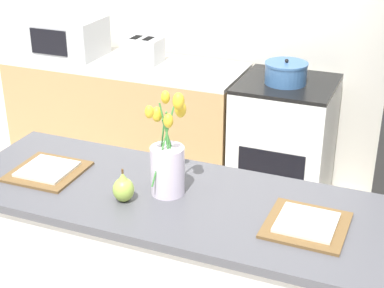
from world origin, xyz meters
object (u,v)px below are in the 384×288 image
object	(u,v)px
stove_range	(283,147)
flower_vase	(168,162)
plate_setting_left	(48,171)
pear_figurine	(123,188)
cooking_pot	(286,73)
microwave	(68,37)
plate_setting_right	(306,224)
toaster	(142,50)

from	to	relation	value
stove_range	flower_vase	world-z (taller)	flower_vase
stove_range	plate_setting_left	bearing A→B (deg)	-112.36
pear_figurine	stove_range	bearing A→B (deg)	81.80
flower_vase	plate_setting_left	size ratio (longest dim) A/B	1.47
cooking_pot	microwave	xyz separation A→B (m)	(-1.59, 0.03, 0.07)
flower_vase	cooking_pot	distance (m)	1.56
stove_range	plate_setting_right	distance (m)	1.75
pear_figurine	plate_setting_left	distance (m)	0.43
cooking_pot	microwave	world-z (taller)	microwave
flower_vase	toaster	xyz separation A→B (m)	(-0.93, 1.62, -0.06)
flower_vase	plate_setting_right	world-z (taller)	flower_vase
pear_figurine	microwave	size ratio (longest dim) A/B	0.29
pear_figurine	toaster	size ratio (longest dim) A/B	0.50
microwave	plate_setting_left	bearing A→B (deg)	-60.01
plate_setting_right	cooking_pot	xyz separation A→B (m)	(-0.48, 1.59, 0.05)
plate_setting_right	microwave	bearing A→B (deg)	141.93
stove_range	flower_vase	distance (m)	1.70
stove_range	flower_vase	bearing A→B (deg)	-93.96
cooking_pot	microwave	distance (m)	1.60
plate_setting_right	cooking_pot	bearing A→B (deg)	106.64
plate_setting_left	pear_figurine	bearing A→B (deg)	-11.51
pear_figurine	cooking_pot	bearing A→B (deg)	81.93
stove_range	microwave	size ratio (longest dim) A/B	1.88
plate_setting_right	flower_vase	bearing A→B (deg)	176.03
stove_range	microwave	xyz separation A→B (m)	(-1.60, -0.00, 0.59)
plate_setting_right	cooking_pot	world-z (taller)	cooking_pot
cooking_pot	flower_vase	bearing A→B (deg)	-93.73
cooking_pot	stove_range	bearing A→B (deg)	74.75
flower_vase	toaster	distance (m)	1.87
flower_vase	cooking_pot	size ratio (longest dim) A/B	1.65
cooking_pot	microwave	bearing A→B (deg)	178.92
stove_range	plate_setting_left	size ratio (longest dim) A/B	3.02
stove_range	plate_setting_left	distance (m)	1.82
flower_vase	plate_setting_right	xyz separation A→B (m)	(0.58, -0.04, -0.13)
flower_vase	microwave	distance (m)	2.18
stove_range	plate_setting_left	world-z (taller)	plate_setting_left
plate_setting_left	flower_vase	bearing A→B (deg)	4.10
stove_range	pear_figurine	size ratio (longest dim) A/B	6.44
plate_setting_left	toaster	xyz separation A→B (m)	(-0.37, 1.66, 0.07)
microwave	pear_figurine	bearing A→B (deg)	-51.52
flower_vase	microwave	size ratio (longest dim) A/B	0.92
microwave	stove_range	bearing A→B (deg)	0.02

